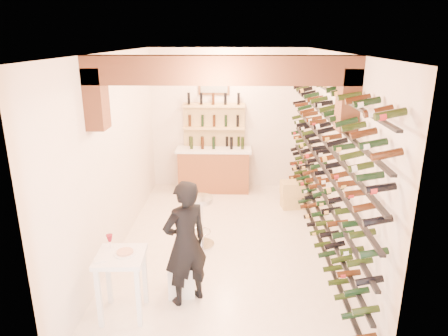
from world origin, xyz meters
The scene contains 11 objects.
ground centered at (0.00, 0.00, 0.00)m, with size 6.00×6.00×0.00m, color white.
room_shell centered at (0.00, -0.26, 2.25)m, with size 3.52×6.02×3.21m.
wine_rack centered at (1.53, 0.00, 1.55)m, with size 0.32×5.70×2.56m.
back_counter centered at (-0.30, 2.65, 0.53)m, with size 1.70×0.62×1.29m.
back_shelving centered at (-0.30, 2.89, 1.17)m, with size 1.40×0.31×2.73m.
tasting_table centered at (-1.22, -1.86, 0.70)m, with size 0.62×0.62×1.04m.
white_stool centered at (-0.55, -1.39, 0.22)m, with size 0.36×0.36×0.45m, color white.
person centered at (-0.45, -1.55, 0.86)m, with size 0.63×0.41×1.72m, color black.
chrome_barstool centered at (-0.39, -0.02, 0.51)m, with size 0.46×0.46×0.89m.
crate_lower centered at (1.40, 1.68, 0.14)m, with size 0.46×0.32×0.28m, color tan.
crate_upper centered at (1.40, 1.68, 0.42)m, with size 0.50×0.35×0.29m, color tan.
Camera 1 is at (0.19, -6.30, 3.42)m, focal length 32.83 mm.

